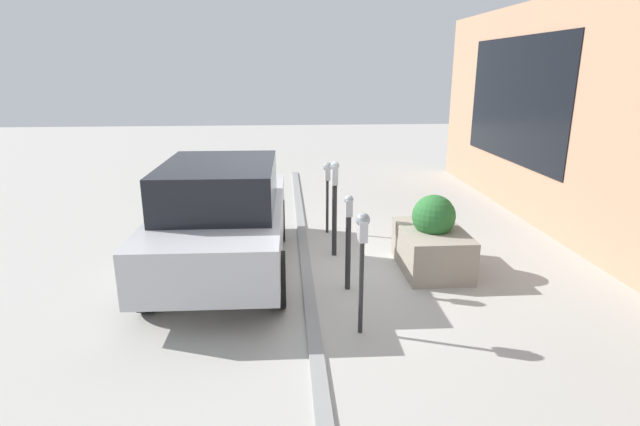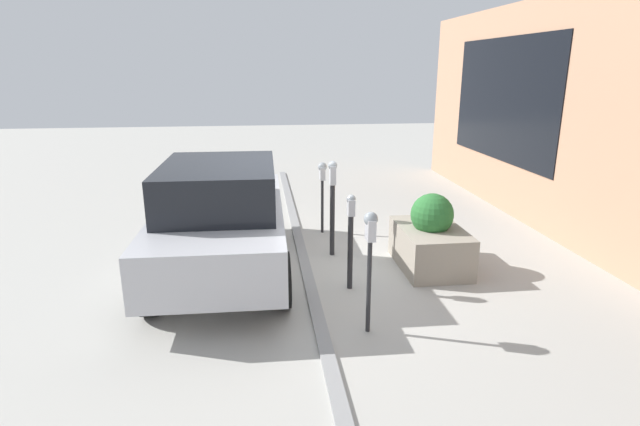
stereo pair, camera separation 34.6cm
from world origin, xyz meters
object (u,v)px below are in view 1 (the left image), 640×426
at_px(parking_meter_middle, 335,196).
at_px(planter_box, 432,241).
at_px(parking_meter_nearest, 362,243).
at_px(parking_meter_second, 348,231).
at_px(parked_car_front, 222,215).
at_px(parking_meter_fourth, 327,179).

relative_size(parking_meter_middle, planter_box, 1.10).
relative_size(parking_meter_nearest, planter_box, 1.02).
height_order(parking_meter_second, parked_car_front, parked_car_front).
bearing_deg(parked_car_front, parking_meter_fourth, -44.52).
bearing_deg(planter_box, parking_meter_nearest, 143.10).
height_order(parking_meter_fourth, planter_box, parking_meter_fourth).
xyz_separation_m(parking_meter_nearest, planter_box, (1.80, -1.35, -0.65)).
bearing_deg(parked_car_front, parking_meter_middle, -72.63).
bearing_deg(parking_meter_middle, parked_car_front, 106.53).
height_order(parking_meter_nearest, planter_box, parking_meter_nearest).
xyz_separation_m(parking_meter_middle, planter_box, (-0.69, -1.40, -0.55)).
distance_m(parking_meter_nearest, parking_meter_fourth, 3.66).
relative_size(parking_meter_middle, parked_car_front, 0.37).
xyz_separation_m(parking_meter_middle, parked_car_front, (-0.51, 1.71, -0.13)).
xyz_separation_m(parking_meter_middle, parking_meter_fourth, (1.17, 0.01, 0.03)).
bearing_deg(parking_meter_fourth, parking_meter_second, -178.40).
bearing_deg(parking_meter_nearest, planter_box, -36.90).
bearing_deg(parking_meter_nearest, parking_meter_middle, 1.22).
distance_m(parking_meter_second, parked_car_front, 1.94).
bearing_deg(planter_box, parking_meter_fourth, 37.26).
height_order(parking_meter_middle, parking_meter_fourth, parking_meter_middle).
distance_m(parking_meter_middle, planter_box, 1.66).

